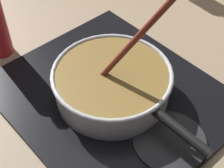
# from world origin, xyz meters

# --- Properties ---
(ground) EXTENTS (2.40, 1.60, 0.04)m
(ground) POSITION_xyz_m (0.00, 0.00, -0.02)
(ground) COLOR #9E8466
(hob_plate) EXTENTS (0.56, 0.48, 0.01)m
(hob_plate) POSITION_xyz_m (0.11, 0.13, 0.01)
(hob_plate) COLOR black
(hob_plate) RESTS_ON ground
(burner_ring) EXTENTS (0.19, 0.19, 0.01)m
(burner_ring) POSITION_xyz_m (0.11, 0.13, 0.02)
(burner_ring) COLOR #592D0C
(burner_ring) RESTS_ON hob_plate
(spare_burner) EXTENTS (0.17, 0.17, 0.01)m
(spare_burner) POSITION_xyz_m (0.30, 0.13, 0.01)
(spare_burner) COLOR #262628
(spare_burner) RESTS_ON hob_plate
(cooking_pan) EXTENTS (0.44, 0.30, 0.31)m
(cooking_pan) POSITION_xyz_m (0.11, 0.13, 0.05)
(cooking_pan) COLOR silver
(cooking_pan) RESTS_ON hob_plate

